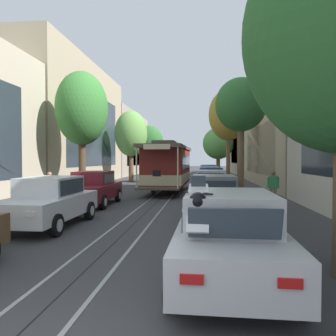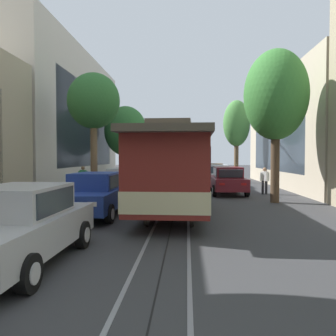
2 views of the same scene
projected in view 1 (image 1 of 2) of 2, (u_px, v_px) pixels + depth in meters
The scene contains 23 objects.
ground_plane at pixel (171, 188), 25.01m from camera, with size 160.00×160.00×0.00m, color #38383A.
trolley_track_rails at pixel (175, 184), 28.60m from camera, with size 1.14×64.08×0.01m.
building_facade_left at pixel (75, 133), 30.04m from camera, with size 4.31×55.78×10.36m.
building_facade_right at pixel (290, 129), 27.28m from camera, with size 5.56×55.78×10.44m.
parked_car_white_second_left at pixel (49, 201), 10.78m from camera, with size 2.04×4.38×1.58m.
parked_car_maroon_mid_left at pixel (93, 188), 15.80m from camera, with size 2.03×4.38×1.58m.
parked_car_silver_near_right at pixel (229, 235), 5.97m from camera, with size 2.05×4.38×1.58m.
parked_car_grey_second_right at pixel (214, 197), 12.12m from camera, with size 2.02×4.37×1.58m.
parked_car_silver_mid_right at pixel (211, 185), 17.68m from camera, with size 2.10×4.41×1.58m.
parked_car_blue_fourth_right at pixel (211, 179), 22.79m from camera, with size 2.05×4.38×1.58m.
parked_car_silver_fifth_right at pixel (209, 175), 28.33m from camera, with size 2.04×4.38×1.58m.
parked_car_blue_sixth_right at pixel (208, 173), 33.94m from camera, with size 2.01×4.37×1.58m.
street_tree_kerb_left_second at pixel (82, 109), 19.36m from camera, with size 2.96×3.25×7.20m.
street_tree_kerb_left_mid at pixel (131, 134), 31.38m from camera, with size 3.04×3.13×6.68m.
street_tree_kerb_left_fourth at pixel (149, 142), 42.49m from camera, with size 3.51×2.86×6.40m.
street_tree_kerb_right_second at pixel (241, 106), 17.64m from camera, with size 2.68×2.28×6.44m.
street_tree_kerb_right_mid at pixel (228, 115), 29.11m from camera, with size 3.39×3.68×8.22m.
street_tree_kerb_right_fourth at pixel (218, 144), 41.71m from camera, with size 3.83×3.72×6.07m.
cable_car_trolley at pixel (168, 166), 22.63m from camera, with size 2.83×9.18×3.28m.
motorcycle_with_rider at pixel (198, 234), 5.25m from camera, with size 0.47×1.82×1.89m.
pedestrian_on_left_pavement at pixel (50, 186), 15.99m from camera, with size 0.55×0.41×1.55m.
pedestrian_on_right_pavement at pixel (273, 186), 15.51m from camera, with size 0.55×0.25×1.63m.
fire_hydrant at pixel (274, 217), 10.08m from camera, with size 0.40×0.22×0.84m.
Camera 1 is at (2.24, -2.43, 2.16)m, focal length 35.96 mm.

